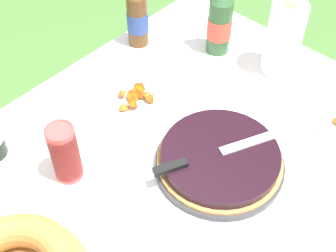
# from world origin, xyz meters

# --- Properties ---
(garden_table) EXTENTS (1.59, 1.14, 0.71)m
(garden_table) POSITION_xyz_m (0.00, 0.00, 0.65)
(garden_table) COLOR brown
(garden_table) RESTS_ON ground_plane
(tablecloth) EXTENTS (1.60, 1.15, 0.10)m
(tablecloth) POSITION_xyz_m (0.00, 0.00, 0.70)
(tablecloth) COLOR white
(tablecloth) RESTS_ON garden_table
(berry_tart) EXTENTS (0.34, 0.34, 0.06)m
(berry_tart) POSITION_xyz_m (0.20, -0.03, 0.75)
(berry_tart) COLOR #38383D
(berry_tart) RESTS_ON tablecloth
(serving_knife) EXTENTS (0.35, 0.18, 0.01)m
(serving_knife) POSITION_xyz_m (0.17, -0.02, 0.78)
(serving_knife) COLOR silver
(serving_knife) RESTS_ON berry_tart
(cup_stack) EXTENTS (0.07, 0.07, 0.18)m
(cup_stack) POSITION_xyz_m (-0.08, 0.24, 0.81)
(cup_stack) COLOR #E04C47
(cup_stack) RESTS_ON tablecloth
(cider_bottle_green) EXTENTS (0.08, 0.08, 0.31)m
(cider_bottle_green) POSITION_xyz_m (0.58, 0.28, 0.83)
(cider_bottle_green) COLOR #2D562D
(cider_bottle_green) RESTS_ON tablecloth
(cider_bottle_amber) EXTENTS (0.07, 0.07, 0.30)m
(cider_bottle_amber) POSITION_xyz_m (0.43, 0.50, 0.83)
(cider_bottle_amber) COLOR brown
(cider_bottle_amber) RESTS_ON tablecloth
(snack_plate_near) EXTENTS (0.20, 0.20, 0.05)m
(snack_plate_near) POSITION_xyz_m (0.22, 0.30, 0.73)
(snack_plate_near) COLOR white
(snack_plate_near) RESTS_ON tablecloth
(paper_towel_roll) EXTENTS (0.11, 0.11, 0.24)m
(paper_towel_roll) POSITION_xyz_m (0.64, 0.07, 0.84)
(paper_towel_roll) COLOR white
(paper_towel_roll) RESTS_ON tablecloth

